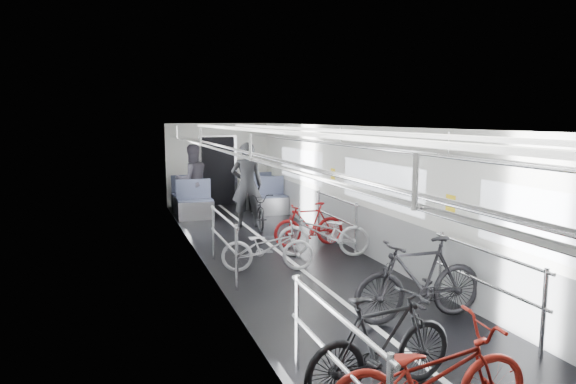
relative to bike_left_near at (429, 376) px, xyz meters
name	(u,v)px	position (x,y,z in m)	size (l,w,h in m)	color
car_shell	(270,190)	(0.60, 6.36, 0.66)	(3.02, 14.01, 2.41)	black
bike_left_near	(429,376)	(0.00, 0.00, 0.00)	(0.61, 1.76, 0.92)	maroon
bike_left_mid	(382,344)	(-0.10, 0.60, 0.03)	(0.46, 1.63, 0.98)	black
bike_left_far	(268,247)	(0.04, 4.68, -0.06)	(0.54, 1.55, 0.81)	silver
bike_right_near	(419,279)	(1.22, 2.00, 0.08)	(0.51, 1.79, 1.08)	black
bike_right_mid	(324,233)	(1.29, 5.21, -0.02)	(0.59, 1.70, 0.89)	silver
bike_right_far	(309,224)	(1.32, 6.03, -0.02)	(0.41, 1.46, 0.88)	maroon
bike_aisle	(259,209)	(0.87, 8.13, -0.05)	(0.55, 1.59, 0.83)	black
person_standing	(247,185)	(0.61, 8.23, 0.54)	(0.73, 0.48, 2.00)	black
person_seated	(192,180)	(-0.38, 10.09, 0.48)	(0.91, 0.71, 1.87)	#312D36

